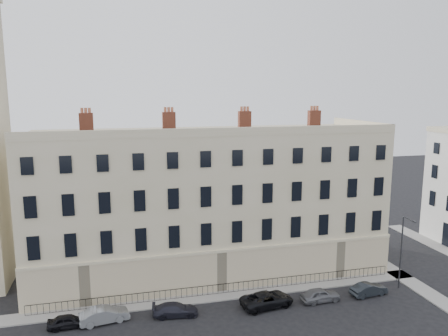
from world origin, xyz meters
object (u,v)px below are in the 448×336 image
at_px(car_e, 320,295).
at_px(streetlamp, 402,249).
at_px(car_f, 369,289).
at_px(car_c, 175,310).
at_px(car_d, 267,299).
at_px(car_a, 68,321).
at_px(car_b, 104,315).

relative_size(car_e, streetlamp, 0.51).
bearing_deg(car_f, car_e, 82.54).
bearing_deg(car_f, car_c, 80.61).
bearing_deg(streetlamp, car_d, -166.39).
bearing_deg(car_d, car_f, -100.32).
xyz_separation_m(car_a, car_b, (2.85, 0.12, 0.12)).
bearing_deg(streetlamp, car_e, -163.81).
bearing_deg(car_b, car_f, -102.21).
bearing_deg(car_b, car_e, -102.81).
xyz_separation_m(car_f, streetlamp, (3.81, 0.63, 3.41)).
height_order(car_c, streetlamp, streetlamp).
distance_m(car_a, car_e, 22.03).
distance_m(car_d, car_e, 5.07).
bearing_deg(car_d, car_e, -101.79).
xyz_separation_m(car_a, car_c, (8.74, -0.26, 0.02)).
distance_m(car_e, car_f, 5.01).
distance_m(car_b, car_e, 19.19).
bearing_deg(car_f, car_d, 81.05).
xyz_separation_m(car_a, car_d, (16.95, -0.64, 0.12)).
bearing_deg(car_e, car_b, 84.26).
relative_size(car_c, car_f, 1.09).
distance_m(car_a, car_f, 27.03).
distance_m(car_a, streetlamp, 31.02).
distance_m(car_b, car_c, 5.91).
height_order(car_a, car_c, car_c).
relative_size(car_b, car_c, 1.04).
xyz_separation_m(car_c, streetlamp, (22.09, -0.06, 3.44)).
height_order(car_d, car_f, car_d).
height_order(car_c, car_f, car_f).
height_order(car_e, streetlamp, streetlamp).
bearing_deg(streetlamp, car_f, -158.43).
distance_m(car_b, car_d, 14.12).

